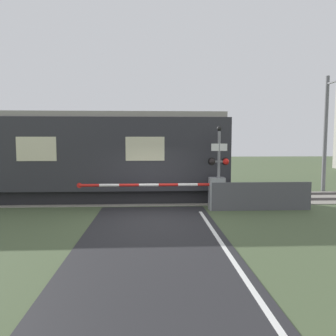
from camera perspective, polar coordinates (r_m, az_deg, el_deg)
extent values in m
plane|color=#475638|center=(11.44, -2.59, -8.90)|extent=(80.00, 80.00, 0.00)
cube|color=gray|center=(15.15, -2.65, -5.39)|extent=(36.00, 3.20, 0.03)
cube|color=#595451|center=(14.43, -2.64, -5.65)|extent=(36.00, 0.08, 0.10)
cube|color=#595451|center=(15.84, -2.66, -4.68)|extent=(36.00, 0.08, 0.10)
cube|color=black|center=(15.80, -20.00, -4.21)|extent=(14.66, 2.44, 0.60)
cube|color=#2D2D33|center=(15.62, -20.20, 2.45)|extent=(15.93, 2.87, 3.07)
cube|color=gray|center=(15.64, -20.39, 8.51)|extent=(15.61, 2.64, 0.24)
cube|color=beige|center=(13.46, -4.02, 3.36)|extent=(1.59, 0.02, 0.98)
cube|color=beige|center=(14.24, -21.96, 3.10)|extent=(1.59, 0.02, 0.98)
cube|color=gray|center=(12.94, 8.48, -4.44)|extent=(0.60, 0.44, 1.27)
cylinder|color=gray|center=(12.89, 8.50, -2.86)|extent=(0.16, 0.16, 0.18)
cylinder|color=red|center=(12.82, 6.84, -2.88)|extent=(0.76, 0.11, 0.11)
cylinder|color=white|center=(12.72, 3.47, -2.92)|extent=(0.76, 0.11, 0.11)
cylinder|color=red|center=(12.65, 0.07, -2.95)|extent=(0.76, 0.11, 0.11)
cylinder|color=white|center=(12.64, -3.36, -2.97)|extent=(0.76, 0.11, 0.11)
cylinder|color=red|center=(12.67, -6.79, -2.97)|extent=(0.76, 0.11, 0.11)
cylinder|color=white|center=(12.74, -10.18, -2.97)|extent=(0.76, 0.11, 0.11)
cylinder|color=red|center=(12.86, -13.53, -2.96)|extent=(0.76, 0.11, 0.11)
cylinder|color=red|center=(12.94, -15.18, -2.95)|extent=(0.20, 0.02, 0.20)
cylinder|color=gray|center=(12.79, 8.83, -0.52)|extent=(0.11, 0.11, 3.06)
cube|color=gray|center=(12.76, 8.85, 1.12)|extent=(0.66, 0.07, 0.07)
sphere|color=black|center=(12.66, 7.70, 1.11)|extent=(0.24, 0.24, 0.24)
sphere|color=red|center=(12.77, 10.08, 1.11)|extent=(0.24, 0.24, 0.24)
cylinder|color=black|center=(12.77, 7.61, 1.14)|extent=(0.30, 0.06, 0.30)
cylinder|color=black|center=(12.88, 9.97, 1.14)|extent=(0.30, 0.06, 0.30)
cube|color=white|center=(12.70, 8.92, 3.59)|extent=(0.62, 0.02, 0.28)
sphere|color=black|center=(12.74, 8.93, 6.80)|extent=(0.18, 0.18, 0.18)
cylinder|color=slate|center=(19.11, 25.71, 5.30)|extent=(0.20, 0.20, 6.01)
cube|color=#4C4C51|center=(13.21, 15.98, -4.77)|extent=(3.90, 0.06, 1.10)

